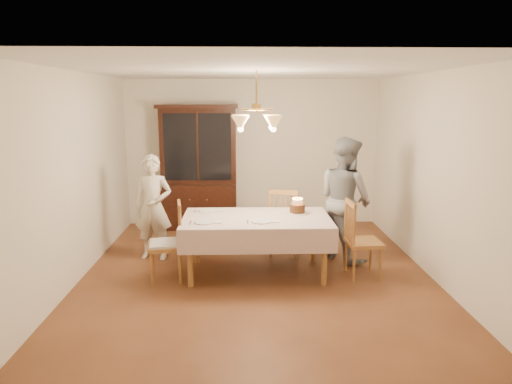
{
  "coord_description": "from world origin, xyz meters",
  "views": [
    {
      "loc": [
        -0.18,
        -5.69,
        2.26
      ],
      "look_at": [
        0.0,
        0.2,
        1.05
      ],
      "focal_mm": 32.0,
      "sensor_mm": 36.0,
      "label": 1
    }
  ],
  "objects_px": {
    "china_hutch": "(199,169)",
    "birthday_cake": "(297,209)",
    "elderly_woman": "(153,207)",
    "chair_far_side": "(284,225)",
    "dining_table": "(256,223)"
  },
  "relations": [
    {
      "from": "elderly_woman",
      "to": "china_hutch",
      "type": "bearing_deg",
      "value": 80.98
    },
    {
      "from": "dining_table",
      "to": "elderly_woman",
      "type": "xyz_separation_m",
      "value": [
        -1.45,
        0.62,
        0.07
      ]
    },
    {
      "from": "dining_table",
      "to": "birthday_cake",
      "type": "xyz_separation_m",
      "value": [
        0.55,
        0.19,
        0.13
      ]
    },
    {
      "from": "chair_far_side",
      "to": "elderly_woman",
      "type": "distance_m",
      "value": 1.91
    },
    {
      "from": "chair_far_side",
      "to": "birthday_cake",
      "type": "xyz_separation_m",
      "value": [
        0.12,
        -0.55,
        0.37
      ]
    },
    {
      "from": "china_hutch",
      "to": "dining_table",
      "type": "bearing_deg",
      "value": -67.36
    },
    {
      "from": "china_hutch",
      "to": "birthday_cake",
      "type": "bearing_deg",
      "value": -54.18
    },
    {
      "from": "dining_table",
      "to": "chair_far_side",
      "type": "bearing_deg",
      "value": 59.59
    },
    {
      "from": "chair_far_side",
      "to": "birthday_cake",
      "type": "distance_m",
      "value": 0.67
    },
    {
      "from": "chair_far_side",
      "to": "elderly_woman",
      "type": "relative_size",
      "value": 0.67
    },
    {
      "from": "birthday_cake",
      "to": "china_hutch",
      "type": "bearing_deg",
      "value": 125.82
    },
    {
      "from": "china_hutch",
      "to": "chair_far_side",
      "type": "bearing_deg",
      "value": -47.85
    },
    {
      "from": "elderly_woman",
      "to": "birthday_cake",
      "type": "height_order",
      "value": "elderly_woman"
    },
    {
      "from": "chair_far_side",
      "to": "birthday_cake",
      "type": "relative_size",
      "value": 3.33
    },
    {
      "from": "elderly_woman",
      "to": "birthday_cake",
      "type": "distance_m",
      "value": 2.04
    }
  ]
}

